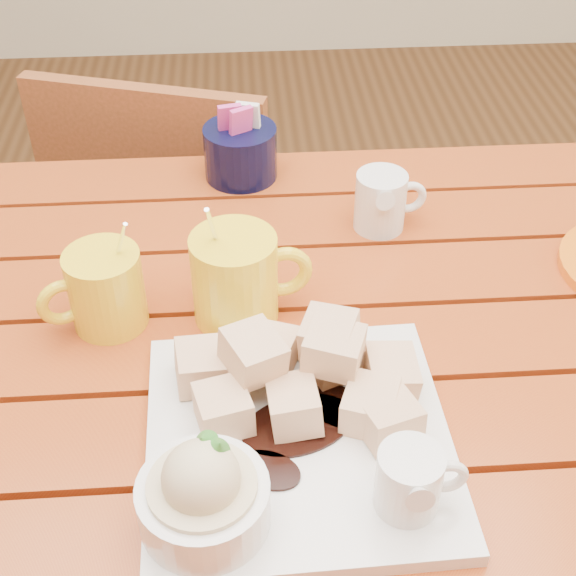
{
  "coord_description": "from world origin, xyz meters",
  "views": [
    {
      "loc": [
        -0.02,
        -0.61,
        1.33
      ],
      "look_at": [
        0.03,
        0.01,
        0.82
      ],
      "focal_mm": 50.0,
      "sensor_mm": 36.0,
      "label": 1
    }
  ],
  "objects": [
    {
      "name": "table",
      "position": [
        0.0,
        0.0,
        0.64
      ],
      "size": [
        1.2,
        0.79,
        0.75
      ],
      "color": "maroon",
      "rests_on": "ground"
    },
    {
      "name": "dessert_plate",
      "position": [
        0.01,
        -0.15,
        0.78
      ],
      "size": [
        0.28,
        0.28,
        0.11
      ],
      "rotation": [
        0.0,
        0.0,
        0.03
      ],
      "color": "white",
      "rests_on": "table"
    },
    {
      "name": "coffee_mug_left",
      "position": [
        -0.17,
        0.05,
        0.8
      ],
      "size": [
        0.11,
        0.08,
        0.13
      ],
      "rotation": [
        0.0,
        0.0,
        0.41
      ],
      "color": "yellow",
      "rests_on": "table"
    },
    {
      "name": "coffee_mug_right",
      "position": [
        -0.02,
        0.05,
        0.8
      ],
      "size": [
        0.13,
        0.09,
        0.15
      ],
      "rotation": [
        0.0,
        0.0,
        0.14
      ],
      "color": "yellow",
      "rests_on": "table"
    },
    {
      "name": "cream_pitcher",
      "position": [
        0.15,
        0.21,
        0.79
      ],
      "size": [
        0.09,
        0.08,
        0.08
      ],
      "rotation": [
        0.0,
        0.0,
        0.11
      ],
      "color": "white",
      "rests_on": "table"
    },
    {
      "name": "sugar_caddy",
      "position": [
        -0.02,
        0.34,
        0.79
      ],
      "size": [
        0.1,
        0.1,
        0.11
      ],
      "color": "black",
      "rests_on": "table"
    },
    {
      "name": "chair_far",
      "position": [
        -0.13,
        0.59,
        0.45
      ],
      "size": [
        0.48,
        0.48,
        0.81
      ],
      "rotation": [
        0.0,
        0.0,
        2.84
      ],
      "color": "brown",
      "rests_on": "ground"
    }
  ]
}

